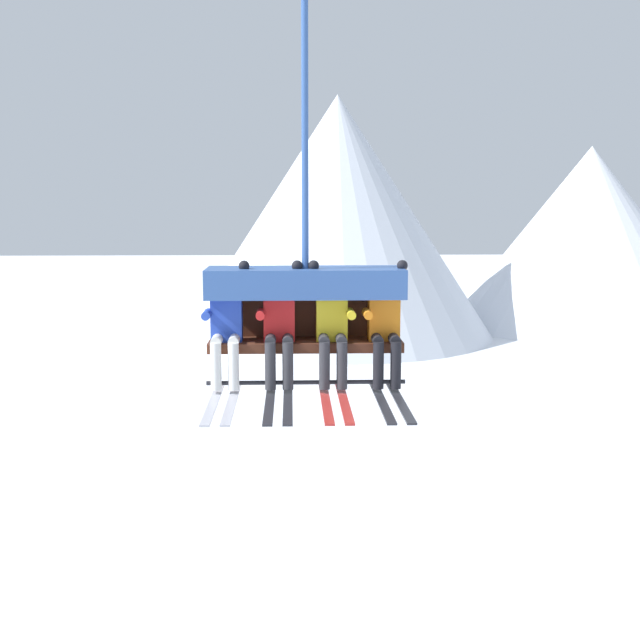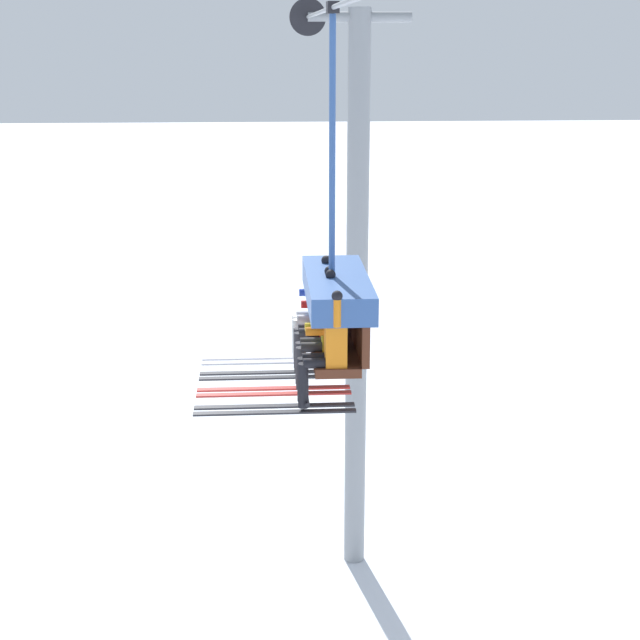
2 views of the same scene
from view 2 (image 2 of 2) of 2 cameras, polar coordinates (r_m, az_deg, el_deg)
name	(u,v)px [view 2 (image 2 of 2)]	position (r m, az deg, el deg)	size (l,w,h in m)	color
lift_tower_near	(356,291)	(16.22, 2.10, 1.68)	(0.36, 1.88, 9.58)	gray
chairlift_chair	(338,297)	(10.84, 1.07, 1.33)	(2.05, 0.74, 4.02)	#512819
skier_blue	(315,306)	(11.69, -0.30, 0.84)	(0.48, 1.70, 1.34)	#2847B7
skier_red	(318,318)	(11.17, -0.14, 0.10)	(0.48, 1.70, 1.34)	red
skier_yellow	(321,332)	(10.66, 0.03, -0.70)	(0.48, 1.70, 1.34)	yellow
skier_orange	(324,347)	(10.13, 0.22, -1.60)	(0.48, 1.70, 1.34)	orange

